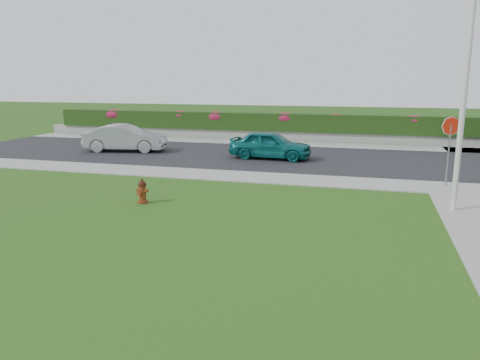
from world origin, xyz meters
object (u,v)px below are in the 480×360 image
(sedan_silver, at_px, (125,138))
(utility_pole, at_px, (463,110))
(fire_hydrant, at_px, (142,192))
(sedan_teal, at_px, (270,145))
(stop_sign, at_px, (450,135))

(sedan_silver, xyz_separation_m, utility_pole, (15.02, -7.79, 2.21))
(fire_hydrant, bearing_deg, utility_pole, 18.30)
(sedan_teal, bearing_deg, utility_pole, -133.40)
(sedan_silver, height_order, utility_pole, utility_pole)
(fire_hydrant, distance_m, sedan_teal, 9.38)
(fire_hydrant, distance_m, sedan_silver, 11.01)
(sedan_silver, bearing_deg, sedan_teal, -102.99)
(fire_hydrant, xyz_separation_m, utility_pole, (9.25, 1.59, 2.60))
(stop_sign, bearing_deg, sedan_silver, 166.20)
(sedan_silver, distance_m, utility_pole, 17.06)
(fire_hydrant, height_order, stop_sign, stop_sign)
(fire_hydrant, height_order, sedan_teal, sedan_teal)
(fire_hydrant, xyz_separation_m, stop_sign, (9.53, 5.06, 1.52))
(sedan_teal, bearing_deg, stop_sign, -115.51)
(sedan_teal, height_order, stop_sign, stop_sign)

